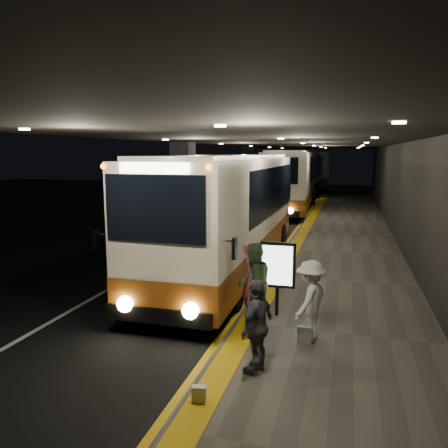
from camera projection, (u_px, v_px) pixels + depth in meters
The scene contains 19 objects.
ground at pixel (183, 281), 13.73m from camera, with size 90.00×90.00×0.00m, color black.
lane_line_white at pixel (186, 246), 18.96m from camera, with size 0.12×50.00×0.01m, color silver.
kerb_stripe_yellow at pixel (281, 251), 17.84m from camera, with size 0.18×50.00×0.01m, color gold.
sidewalk at pixel (342, 253), 17.18m from camera, with size 4.50×50.00×0.15m, color #514C44.
tactile_strip at pixel (293, 249), 17.68m from camera, with size 0.50×50.00×0.01m, color gold.
terminal_wall at pixel (408, 180), 16.10m from camera, with size 0.10×50.00×6.00m, color black.
support_columns at pixel (183, 198), 17.58m from camera, with size 0.80×24.80×4.40m.
canopy at pixel (287, 137), 17.06m from camera, with size 9.00×50.00×0.40m, color black.
coach_main at pixel (231, 217), 14.78m from camera, with size 2.68×12.26×3.80m.
coach_second at pixel (291, 183), 30.50m from camera, with size 3.18×12.90×4.03m.
coach_third at pixel (308, 174), 44.12m from camera, with size 3.44×12.77×3.97m.
passenger_boarding at pixel (252, 279), 10.24m from camera, with size 0.66×0.43×1.80m, color #B3538A.
passenger_waiting_green at pixel (254, 282), 9.94m from camera, with size 0.89×0.55×1.83m, color #45703E.
passenger_waiting_white at pixel (310, 300), 8.98m from camera, with size 1.08×0.50×1.67m, color white.
passenger_waiting_grey at pixel (257, 326), 7.60m from camera, with size 0.99×0.51×1.69m, color #46474B.
bag_polka at pixel (304, 335), 8.87m from camera, with size 0.29×0.12×0.35m, color black.
bag_plain at pixel (199, 394), 6.75m from camera, with size 0.22×0.13×0.27m, color silver.
info_sign at pixel (277, 266), 10.24m from camera, with size 0.84×0.14×1.78m.
stanchion_post at pixel (262, 286), 11.03m from camera, with size 0.05×0.05×1.01m, color black.
Camera 1 is at (4.88, -12.40, 3.97)m, focal length 35.00 mm.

